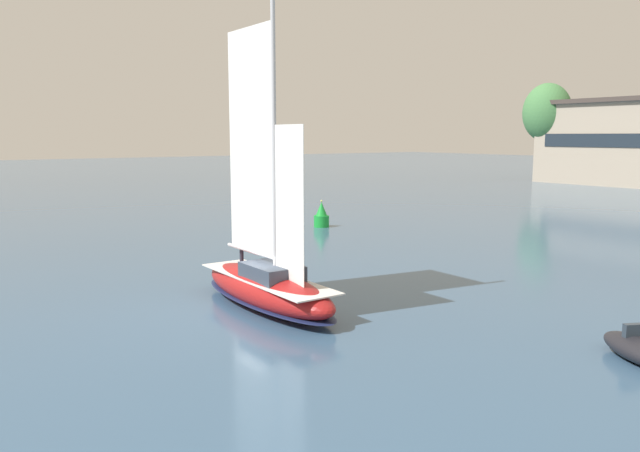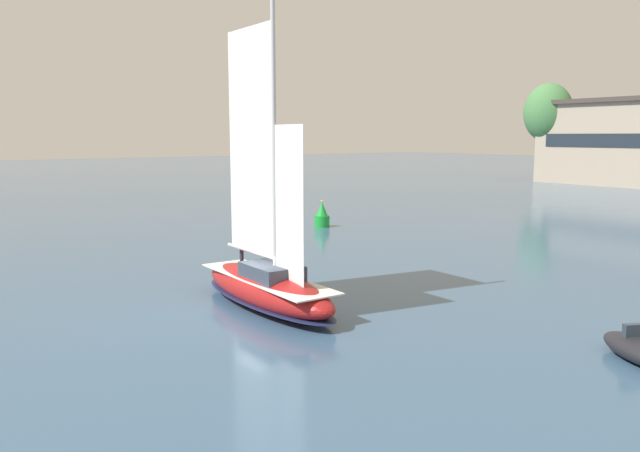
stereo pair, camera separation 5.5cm
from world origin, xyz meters
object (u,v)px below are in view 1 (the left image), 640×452
Objects in this scene: sailboat_main at (267,283)px; motor_tender at (638,349)px; tree_shore_right at (547,113)px; channel_buoy at (321,216)px.

sailboat_main is 15.27m from motor_tender.
tree_shore_right is 67.61m from channel_buoy.
tree_shore_right is 4.53× the size of motor_tender.
tree_shore_right is 90.51m from sailboat_main.
motor_tender is (13.52, 7.07, -0.67)m from sailboat_main.
channel_buoy is (-19.33, 16.75, -0.16)m from sailboat_main.
motor_tender is at bearing -52.77° from tree_shore_right.
sailboat_main is 25.57m from channel_buoy.
sailboat_main is at bearing -40.91° from channel_buoy.
channel_buoy is at bearing 139.09° from sailboat_main.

